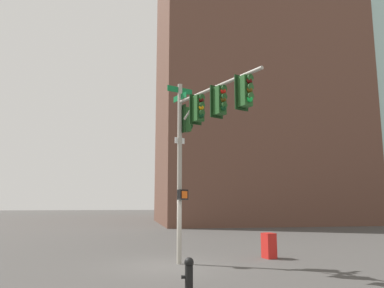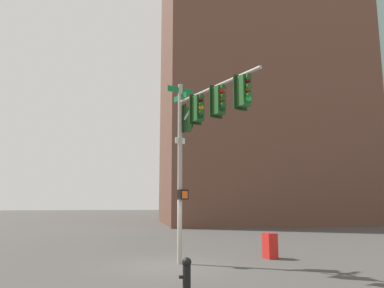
% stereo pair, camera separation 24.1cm
% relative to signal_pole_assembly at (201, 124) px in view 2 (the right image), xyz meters
% --- Properties ---
extents(ground_plane, '(200.00, 200.00, 0.00)m').
position_rel_signal_pole_assembly_xyz_m(ground_plane, '(1.11, -0.88, -5.25)').
color(ground_plane, '#423F3D').
extents(signal_pole_assembly, '(2.53, 4.85, 7.20)m').
position_rel_signal_pole_assembly_xyz_m(signal_pole_assembly, '(0.00, 0.00, 0.00)').
color(signal_pole_assembly, '#9E998C').
rests_on(signal_pole_assembly, ground_plane).
extents(fire_hydrant, '(0.34, 0.26, 0.87)m').
position_rel_signal_pole_assembly_xyz_m(fire_hydrant, '(0.98, 3.05, -4.78)').
color(fire_hydrant, black).
rests_on(fire_hydrant, ground_plane).
extents(newspaper_box, '(0.54, 0.64, 1.05)m').
position_rel_signal_pole_assembly_xyz_m(newspaper_box, '(-3.35, -2.03, -4.73)').
color(newspaper_box, red).
rests_on(newspaper_box, ground_plane).
extents(building_brick_nearside, '(22.24, 15.49, 42.45)m').
position_rel_signal_pole_assembly_xyz_m(building_brick_nearside, '(-12.14, -27.85, 15.97)').
color(building_brick_nearside, brown).
rests_on(building_brick_nearside, ground_plane).
extents(building_brick_midblock, '(18.00, 14.76, 32.43)m').
position_rel_signal_pole_assembly_xyz_m(building_brick_midblock, '(-20.42, -49.84, 10.96)').
color(building_brick_midblock, '#845B47').
rests_on(building_brick_midblock, ground_plane).
extents(building_brick_farside, '(20.54, 16.74, 42.28)m').
position_rel_signal_pole_assembly_xyz_m(building_brick_farside, '(-17.30, -42.76, 15.89)').
color(building_brick_farside, brown).
rests_on(building_brick_farside, ground_plane).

